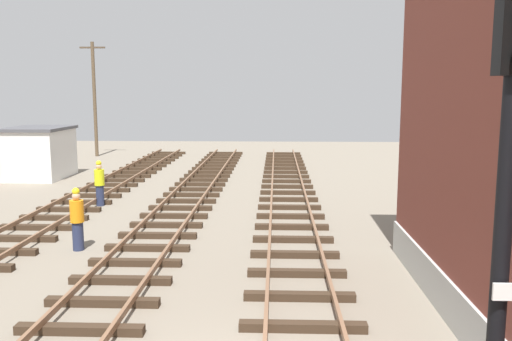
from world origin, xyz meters
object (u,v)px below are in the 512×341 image
object	(u,v)px
control_hut	(39,152)
utility_pole_far	(94,97)
signal_mast	(506,189)
track_worker_foreground	(100,183)
track_worker_distant	(77,219)

from	to	relation	value
control_hut	utility_pole_far	world-z (taller)	utility_pole_far
signal_mast	track_worker_foreground	bearing A→B (deg)	120.96
utility_pole_far	track_worker_distant	distance (m)	24.36
track_worker_foreground	track_worker_distant	size ratio (longest dim) A/B	1.00
control_hut	track_worker_foreground	bearing A→B (deg)	-51.17
track_worker_foreground	utility_pole_far	bearing A→B (deg)	109.03
utility_pole_far	track_worker_distant	bearing A→B (deg)	-72.63
utility_pole_far	track_worker_distant	size ratio (longest dim) A/B	4.34
control_hut	utility_pole_far	xyz separation A→B (m)	(-0.23, 9.92, 2.86)
signal_mast	control_hut	distance (m)	27.43
signal_mast	utility_pole_far	distance (m)	36.13
utility_pole_far	track_worker_distant	world-z (taller)	utility_pole_far
control_hut	track_worker_distant	size ratio (longest dim) A/B	2.03
signal_mast	track_worker_foreground	xyz separation A→B (m)	(-9.50, 15.84, -2.73)
control_hut	utility_pole_far	distance (m)	10.33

